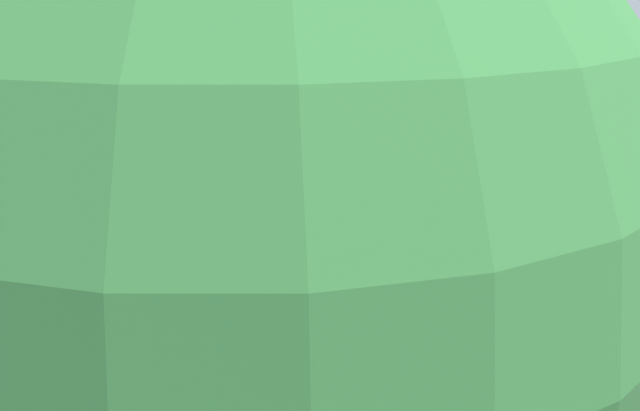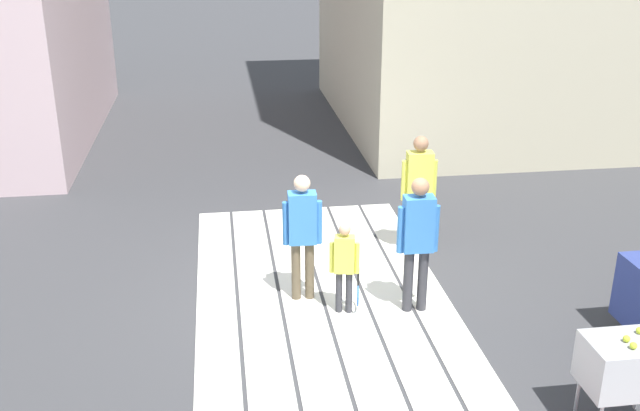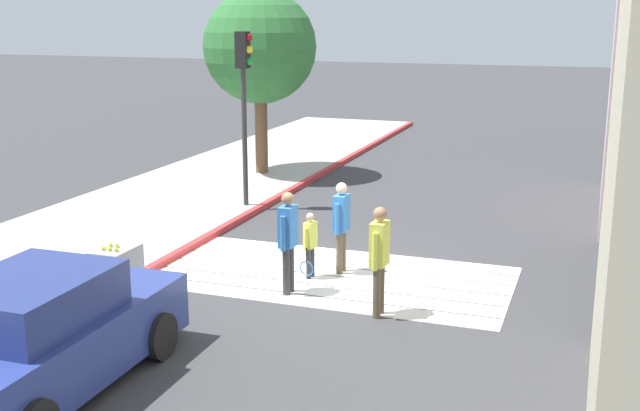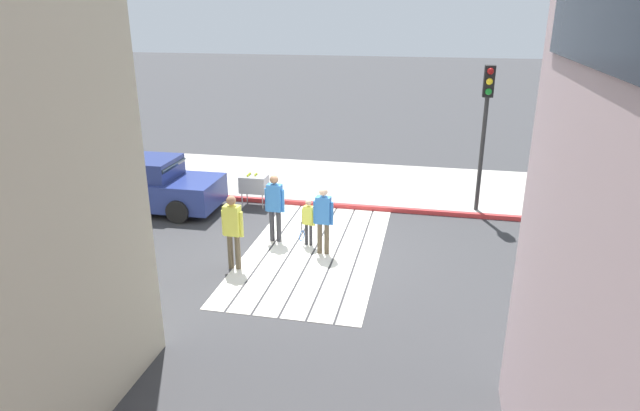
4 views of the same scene
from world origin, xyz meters
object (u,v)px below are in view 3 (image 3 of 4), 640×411
(pedestrian_adult_side, at_px, (379,253))
(pedestrian_adult_trailing, at_px, (341,221))
(car_parked_near_curb, at_px, (40,338))
(street_tree, at_px, (263,50))
(pedestrian_child_with_racket, at_px, (310,242))
(traffic_light_corner, at_px, (244,84))
(pedestrian_adult_lead, at_px, (288,235))
(tennis_ball_cart, at_px, (116,263))

(pedestrian_adult_side, bearing_deg, pedestrian_adult_trailing, 123.64)
(car_parked_near_curb, bearing_deg, street_tree, 101.61)
(street_tree, bearing_deg, pedestrian_child_with_racket, -61.48)
(traffic_light_corner, relative_size, pedestrian_child_with_racket, 3.50)
(traffic_light_corner, bearing_deg, pedestrian_adult_side, -49.25)
(pedestrian_adult_side, bearing_deg, pedestrian_adult_lead, 164.39)
(car_parked_near_curb, distance_m, traffic_light_corner, 9.99)
(street_tree, bearing_deg, traffic_light_corner, -72.83)
(car_parked_near_curb, distance_m, pedestrian_child_with_racket, 5.54)
(pedestrian_adult_side, bearing_deg, tennis_ball_cart, -167.84)
(traffic_light_corner, bearing_deg, pedestrian_adult_lead, -58.65)
(car_parked_near_curb, bearing_deg, traffic_light_corner, 99.35)
(tennis_ball_cart, distance_m, pedestrian_adult_trailing, 4.05)
(car_parked_near_curb, distance_m, pedestrian_adult_side, 5.14)
(tennis_ball_cart, bearing_deg, pedestrian_child_with_racket, 41.66)
(tennis_ball_cart, relative_size, pedestrian_adult_side, 0.57)
(tennis_ball_cart, bearing_deg, pedestrian_adult_lead, 29.24)
(car_parked_near_curb, distance_m, pedestrian_adult_lead, 4.69)
(car_parked_near_curb, height_order, traffic_light_corner, traffic_light_corner)
(pedestrian_adult_trailing, distance_m, pedestrian_adult_side, 2.20)
(traffic_light_corner, distance_m, tennis_ball_cart, 7.00)
(traffic_light_corner, distance_m, pedestrian_adult_trailing, 5.67)
(pedestrian_adult_trailing, bearing_deg, pedestrian_adult_side, -56.36)
(traffic_light_corner, relative_size, pedestrian_adult_lead, 2.39)
(pedestrian_adult_side, bearing_deg, car_parked_near_curb, -129.97)
(pedestrian_adult_lead, xyz_separation_m, pedestrian_adult_trailing, (0.50, 1.35, -0.04))
(tennis_ball_cart, distance_m, pedestrian_adult_side, 4.30)
(traffic_light_corner, distance_m, pedestrian_child_with_racket, 5.87)
(tennis_ball_cart, height_order, pedestrian_child_with_racket, pedestrian_child_with_racket)
(tennis_ball_cart, bearing_deg, street_tree, 100.13)
(traffic_light_corner, bearing_deg, tennis_ball_cart, -84.09)
(pedestrian_adult_trailing, relative_size, pedestrian_child_with_racket, 1.40)
(traffic_light_corner, relative_size, pedestrian_adult_trailing, 2.49)
(pedestrian_adult_trailing, xyz_separation_m, pedestrian_adult_side, (1.22, -1.83, 0.04))
(car_parked_near_curb, relative_size, traffic_light_corner, 1.02)
(pedestrian_adult_lead, height_order, pedestrian_child_with_racket, pedestrian_adult_lead)
(pedestrian_adult_lead, height_order, pedestrian_adult_trailing, pedestrian_adult_lead)
(car_parked_near_curb, distance_m, tennis_ball_cart, 3.16)
(tennis_ball_cart, bearing_deg, pedestrian_adult_side, 12.16)
(street_tree, bearing_deg, car_parked_near_curb, -78.39)
(pedestrian_adult_lead, xyz_separation_m, pedestrian_child_with_racket, (0.07, 0.88, -0.36))
(traffic_light_corner, relative_size, tennis_ball_cart, 4.17)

